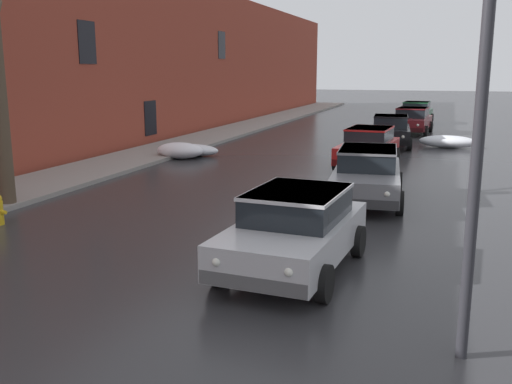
{
  "coord_description": "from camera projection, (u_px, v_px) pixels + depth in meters",
  "views": [
    {
      "loc": [
        5.08,
        -1.18,
        3.5
      ],
      "look_at": [
        1.29,
        10.1,
        0.95
      ],
      "focal_mm": 40.38,
      "sensor_mm": 36.0,
      "label": 1
    }
  ],
  "objects": [
    {
      "name": "sedan_black_parked_far_down_block",
      "position": [
        390.0,
        130.0,
        26.42
      ],
      "size": [
        2.18,
        4.01,
        1.42
      ],
      "color": "black",
      "rests_on": "ground"
    },
    {
      "name": "snow_bank_mid_block_left",
      "position": [
        193.0,
        150.0,
        23.66
      ],
      "size": [
        2.19,
        0.97,
        0.48
      ],
      "color": "white",
      "rests_on": "ground"
    },
    {
      "name": "left_sidewalk_slab",
      "position": [
        126.0,
        160.0,
        22.15
      ],
      "size": [
        2.77,
        80.0,
        0.13
      ],
      "primitive_type": "cube",
      "color": "gray",
      "rests_on": "ground"
    },
    {
      "name": "sedan_maroon_queued_behind_truck",
      "position": [
        412.0,
        120.0,
        31.78
      ],
      "size": [
        2.21,
        4.47,
        1.42
      ],
      "color": "maroon",
      "rests_on": "ground"
    },
    {
      "name": "street_lamp_post",
      "position": [
        483.0,
        82.0,
        6.44
      ],
      "size": [
        0.44,
        0.24,
        6.01
      ],
      "color": "#28282D",
      "rests_on": "ground"
    },
    {
      "name": "sedan_red_parked_kerbside_mid",
      "position": [
        368.0,
        146.0,
        20.92
      ],
      "size": [
        2.05,
        4.26,
        1.42
      ],
      "color": "red",
      "rests_on": "ground"
    },
    {
      "name": "sedan_grey_parked_kerbside_close",
      "position": [
        367.0,
        173.0,
        15.48
      ],
      "size": [
        2.22,
        4.56,
        1.42
      ],
      "color": "slate",
      "rests_on": "ground"
    },
    {
      "name": "sedan_green_at_far_intersection",
      "position": [
        416.0,
        112.0,
        37.54
      ],
      "size": [
        2.16,
        4.06,
        1.42
      ],
      "color": "#1E5633",
      "rests_on": "ground"
    },
    {
      "name": "sedan_silver_approaching_near_lane",
      "position": [
        295.0,
        228.0,
        10.12
      ],
      "size": [
        2.16,
        3.99,
        1.42
      ],
      "color": "#B7B7BC",
      "rests_on": "ground"
    },
    {
      "name": "snow_bank_along_left_kerb",
      "position": [
        447.0,
        142.0,
        26.1
      ],
      "size": [
        2.54,
        1.05,
        0.56
      ],
      "color": "white",
      "rests_on": "ground"
    },
    {
      "name": "brick_townhouse_facade",
      "position": [
        78.0,
        55.0,
        21.91
      ],
      "size": [
        0.63,
        80.0,
        8.03
      ],
      "color": "brown",
      "rests_on": "ground"
    },
    {
      "name": "snow_bank_near_corner_left",
      "position": [
        179.0,
        151.0,
        22.97
      ],
      "size": [
        1.95,
        1.19,
        0.64
      ],
      "color": "white",
      "rests_on": "ground"
    }
  ]
}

